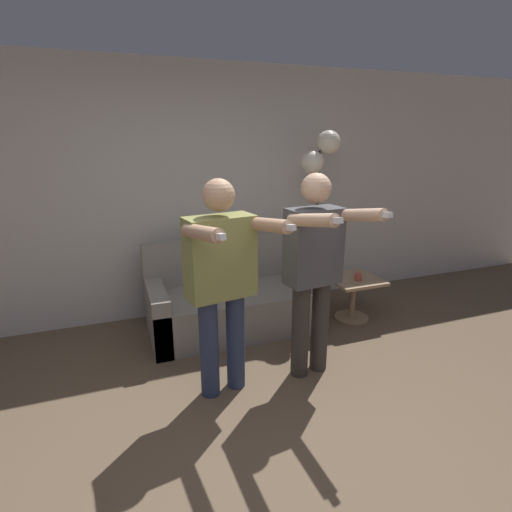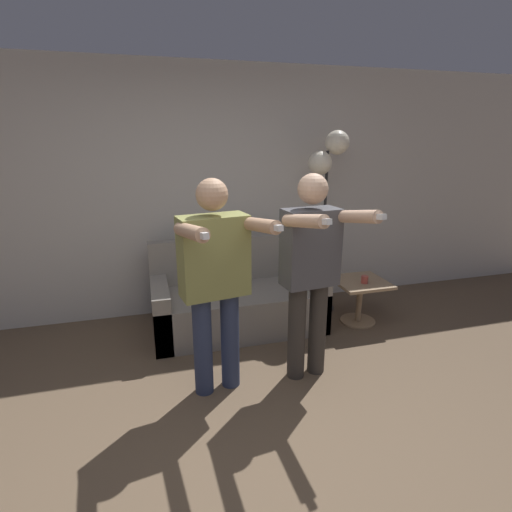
% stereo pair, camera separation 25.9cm
% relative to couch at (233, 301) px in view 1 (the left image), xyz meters
% --- Properties ---
extents(ground_plane, '(16.00, 16.00, 0.00)m').
position_rel_couch_xyz_m(ground_plane, '(-0.33, -1.89, -0.28)').
color(ground_plane, brown).
extents(wall_back, '(10.00, 0.05, 2.60)m').
position_rel_couch_xyz_m(wall_back, '(-0.33, 0.57, 1.02)').
color(wall_back, beige).
rests_on(wall_back, ground_plane).
extents(couch, '(1.68, 0.81, 0.87)m').
position_rel_couch_xyz_m(couch, '(0.00, 0.00, 0.00)').
color(couch, gray).
rests_on(couch, ground_plane).
extents(person_left, '(0.62, 0.74, 1.62)m').
position_rel_couch_xyz_m(person_left, '(-0.38, -1.01, 0.67)').
color(person_left, '#2D3856').
rests_on(person_left, ground_plane).
extents(person_right, '(0.54, 0.71, 1.63)m').
position_rel_couch_xyz_m(person_right, '(0.35, -1.01, 0.67)').
color(person_right, '#38332D').
rests_on(person_right, ground_plane).
extents(cat, '(0.40, 0.12, 0.17)m').
position_rel_couch_xyz_m(cat, '(-0.19, 0.29, 0.67)').
color(cat, silver).
rests_on(cat, couch).
extents(floor_lamp, '(0.42, 0.31, 1.94)m').
position_rel_couch_xyz_m(floor_lamp, '(1.02, 0.17, 1.30)').
color(floor_lamp, black).
rests_on(floor_lamp, ground_plane).
extents(side_table, '(0.52, 0.52, 0.46)m').
position_rel_couch_xyz_m(side_table, '(1.25, -0.25, 0.06)').
color(side_table, '#A38460').
rests_on(side_table, ground_plane).
extents(cup, '(0.07, 0.07, 0.08)m').
position_rel_couch_xyz_m(cup, '(1.25, -0.32, 0.22)').
color(cup, '#B7473D').
rests_on(cup, side_table).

